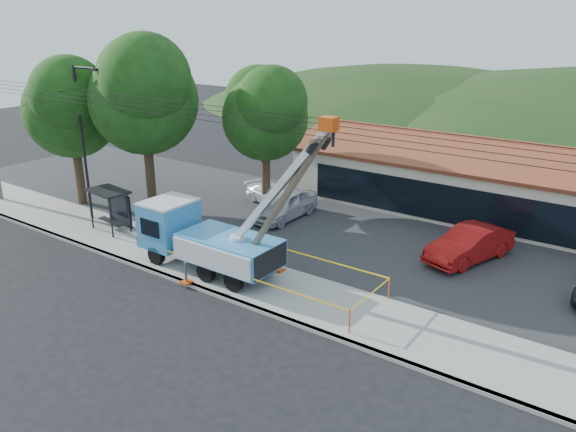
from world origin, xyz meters
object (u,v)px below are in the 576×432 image
(car_white, at_px, (273,205))
(bus_shelter, at_px, (112,200))
(car_red, at_px, (467,262))
(leaning_pole, at_px, (283,200))
(car_silver, at_px, (285,219))
(utility_truck, at_px, (205,237))

(car_white, bearing_deg, bus_shelter, 167.09)
(car_red, bearing_deg, car_white, -167.57)
(leaning_pole, height_order, car_silver, leaning_pole)
(leaning_pole, distance_m, car_red, 10.76)
(leaning_pole, relative_size, bus_shelter, 3.01)
(car_red, height_order, car_white, car_red)
(car_silver, bearing_deg, car_red, 2.17)
(car_red, distance_m, car_white, 13.24)
(utility_truck, bearing_deg, car_red, 39.91)
(utility_truck, xyz_separation_m, leaning_pole, (4.49, 0.07, 2.68))
(utility_truck, height_order, car_silver, utility_truck)
(bus_shelter, relative_size, car_white, 0.62)
(car_red, bearing_deg, car_silver, -160.00)
(utility_truck, distance_m, leaning_pole, 5.23)
(car_silver, relative_size, car_white, 1.17)
(leaning_pole, height_order, car_white, leaning_pole)
(bus_shelter, relative_size, car_red, 0.51)
(bus_shelter, bearing_deg, leaning_pole, 3.58)
(bus_shelter, height_order, car_white, bus_shelter)
(utility_truck, bearing_deg, car_white, 108.70)
(car_white, bearing_deg, car_silver, -114.26)
(bus_shelter, xyz_separation_m, car_red, (17.67, 7.51, -1.87))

